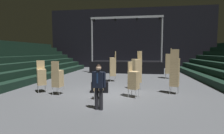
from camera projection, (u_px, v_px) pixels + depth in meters
ground_plane at (114, 94)px, 9.08m from camera, size 22.00×30.00×0.10m
arena_end_wall at (129, 38)px, 23.50m from camera, size 22.00×0.30×8.00m
stage_riser at (127, 66)px, 18.79m from camera, size 7.45×3.15×5.65m
man_with_tie at (99, 84)px, 6.47m from camera, size 0.57×0.31×1.71m
chair_stack_front_left at (168, 63)px, 14.13m from camera, size 0.47×0.47×2.48m
chair_stack_front_right at (134, 79)px, 8.29m from camera, size 0.58×0.58×1.71m
chair_stack_mid_left at (113, 66)px, 12.78m from camera, size 0.54×0.54×2.22m
chair_stack_mid_right at (137, 70)px, 10.01m from camera, size 0.61×0.61×2.22m
chair_stack_mid_centre at (58, 78)px, 8.80m from camera, size 0.50×0.50×1.71m
chair_stack_rear_left at (41, 76)px, 9.31m from camera, size 0.62×0.62×1.71m
chair_stack_rear_right at (175, 72)px, 8.93m from camera, size 0.56×0.56×2.31m
equipment_road_case at (100, 87)px, 9.44m from camera, size 0.98×0.72×0.57m
loose_chair_near_man at (98, 88)px, 7.97m from camera, size 0.52×0.52×0.95m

